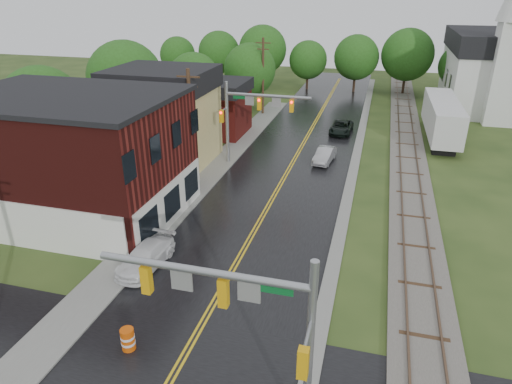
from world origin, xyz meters
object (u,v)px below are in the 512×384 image
at_px(tree_left_b, 127,81).
at_px(pickup_white, 146,257).
at_px(traffic_signal_far, 251,109).
at_px(tree_left_a, 44,110).
at_px(utility_pole_c, 263,75).
at_px(construction_barrel, 128,339).
at_px(tree_left_e, 251,71).
at_px(sedan_silver, 325,155).
at_px(utility_pole_b, 191,126).
at_px(semi_trailer, 442,117).
at_px(tree_left_c, 195,80).
at_px(traffic_signal_near, 246,310).
at_px(church, 494,63).
at_px(suv_dark, 341,127).
at_px(brick_building, 71,156).

distance_m(tree_left_b, pickup_white, 26.00).
height_order(traffic_signal_far, tree_left_a, tree_left_a).
bearing_deg(tree_left_a, utility_pole_c, 59.45).
height_order(tree_left_b, construction_barrel, tree_left_b).
relative_size(tree_left_e, sedan_silver, 2.10).
bearing_deg(sedan_silver, utility_pole_b, -135.00).
xyz_separation_m(traffic_signal_far, tree_left_e, (-5.38, 18.90, -0.16)).
bearing_deg(utility_pole_c, tree_left_a, -120.55).
xyz_separation_m(traffic_signal_far, semi_trailer, (16.68, 12.16, -2.61)).
relative_size(tree_left_b, tree_left_c, 1.27).
height_order(utility_pole_c, tree_left_b, tree_left_b).
xyz_separation_m(traffic_signal_near, tree_left_b, (-21.32, 29.90, 0.75)).
relative_size(church, utility_pole_c, 2.22).
relative_size(utility_pole_b, pickup_white, 2.05).
bearing_deg(traffic_signal_far, utility_pole_b, -123.68).
bearing_deg(traffic_signal_far, suv_dark, 59.60).
relative_size(tree_left_b, suv_dark, 2.08).
bearing_deg(brick_building, tree_left_e, 83.29).
bearing_deg(traffic_signal_near, church, 72.28).
distance_m(pickup_white, construction_barrel, 6.42).
bearing_deg(brick_building, traffic_signal_near, -39.17).
bearing_deg(construction_barrel, suv_dark, 80.48).
bearing_deg(tree_left_c, pickup_white, -73.14).
distance_m(brick_building, utility_pole_c, 29.56).
height_order(brick_building, church, church).
bearing_deg(brick_building, sedan_silver, 43.38).
relative_size(traffic_signal_near, tree_left_b, 0.76).
bearing_deg(utility_pole_b, tree_left_b, 138.14).
xyz_separation_m(tree_left_a, pickup_white, (15.06, -11.90, -4.48)).
distance_m(brick_building, tree_left_b, 17.80).
relative_size(traffic_signal_far, tree_left_c, 0.96).
distance_m(tree_left_b, tree_left_e, 16.67).
bearing_deg(church, traffic_signal_near, -107.72).
bearing_deg(tree_left_a, tree_left_e, 65.38).
height_order(traffic_signal_near, tree_left_b, tree_left_b).
height_order(tree_left_c, semi_trailer, tree_left_c).
bearing_deg(construction_barrel, utility_pole_c, 96.14).
relative_size(utility_pole_b, tree_left_a, 1.04).
xyz_separation_m(sedan_silver, semi_trailer, (10.49, 9.80, 1.72)).
height_order(tree_left_c, suv_dark, tree_left_c).
height_order(utility_pole_b, construction_barrel, utility_pole_b).
distance_m(traffic_signal_near, tree_left_a, 30.66).
bearing_deg(brick_building, tree_left_c, 93.14).
distance_m(brick_building, traffic_signal_near, 20.60).
xyz_separation_m(semi_trailer, construction_barrel, (-15.71, -35.16, -1.83)).
bearing_deg(tree_left_a, utility_pole_b, 0.45).
bearing_deg(tree_left_b, traffic_signal_far, -18.81).
height_order(traffic_signal_near, semi_trailer, traffic_signal_near).
height_order(tree_left_b, suv_dark, tree_left_b).
distance_m(tree_left_b, construction_barrel, 32.26).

